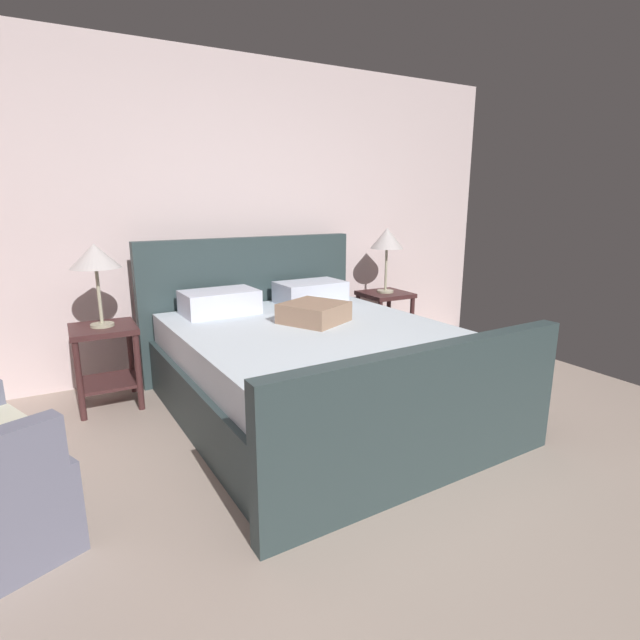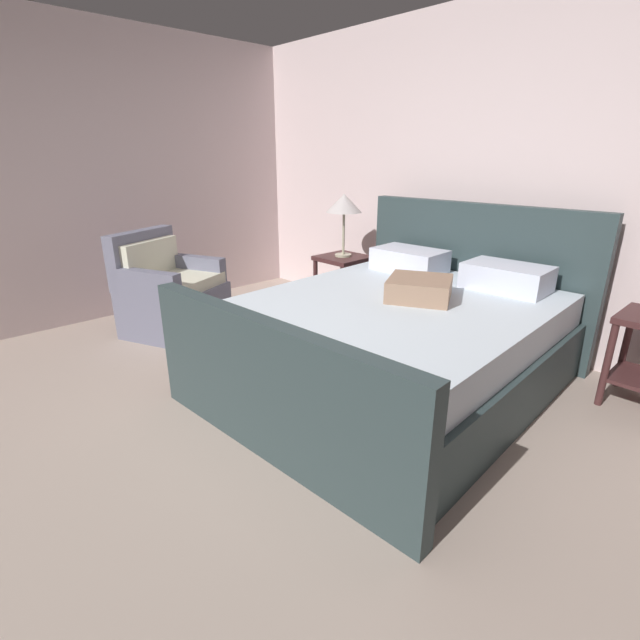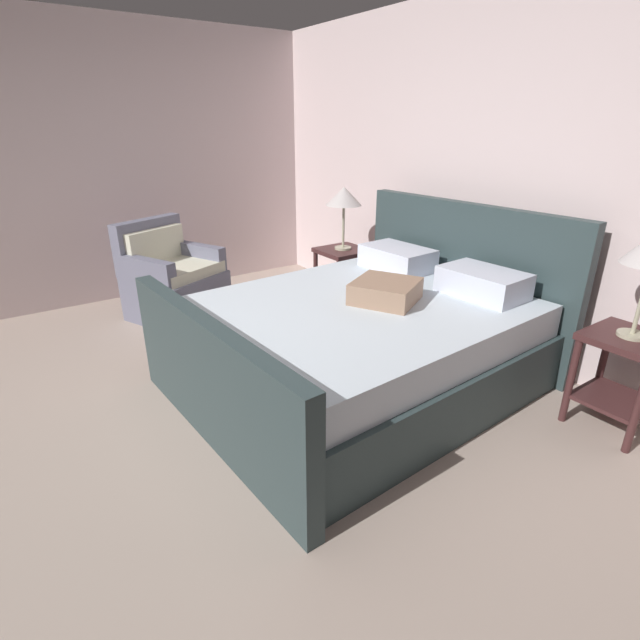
{
  "view_description": "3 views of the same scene",
  "coord_description": "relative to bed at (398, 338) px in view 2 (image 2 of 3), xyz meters",
  "views": [
    {
      "loc": [
        -1.35,
        -1.29,
        1.46
      ],
      "look_at": [
        -0.02,
        1.17,
        0.78
      ],
      "focal_mm": 27.19,
      "sensor_mm": 36.0,
      "label": 1
    },
    {
      "loc": [
        1.9,
        -0.8,
        1.54
      ],
      "look_at": [
        -0.07,
        1.06,
        0.55
      ],
      "focal_mm": 25.85,
      "sensor_mm": 36.0,
      "label": 2
    },
    {
      "loc": [
        2.46,
        -0.4,
        1.75
      ],
      "look_at": [
        0.24,
        1.15,
        0.62
      ],
      "focal_mm": 27.01,
      "sensor_mm": 36.0,
      "label": 3
    }
  ],
  "objects": [
    {
      "name": "ground_plane",
      "position": [
        -0.15,
        -1.59,
        -0.36
      ],
      "size": [
        5.42,
        5.67,
        0.02
      ],
      "primitive_type": "cube",
      "color": "#B09B8D"
    },
    {
      "name": "wall_back",
      "position": [
        -0.15,
        1.31,
        0.98
      ],
      "size": [
        5.54,
        0.12,
        2.65
      ],
      "primitive_type": "cube",
      "color": "silver",
      "rests_on": "ground"
    },
    {
      "name": "wall_side_left",
      "position": [
        -2.92,
        -1.59,
        0.98
      ],
      "size": [
        0.12,
        5.79,
        2.65
      ],
      "primitive_type": "cube",
      "color": "silver",
      "rests_on": "ground"
    },
    {
      "name": "bed",
      "position": [
        0.0,
        0.0,
        0.0
      ],
      "size": [
        2.03,
        2.4,
        1.17
      ],
      "color": "#303F41",
      "rests_on": "ground"
    },
    {
      "name": "nightstand_left",
      "position": [
        -1.27,
        0.78,
        0.06
      ],
      "size": [
        0.44,
        0.44,
        0.6
      ],
      "color": "#432323",
      "rests_on": "ground"
    },
    {
      "name": "table_lamp_left",
      "position": [
        -1.27,
        0.78,
        0.74
      ],
      "size": [
        0.33,
        0.33,
        0.58
      ],
      "color": "#B7B293",
      "rests_on": "nightstand_left"
    },
    {
      "name": "armchair",
      "position": [
        -2.03,
        -0.66,
        0.0
      ],
      "size": [
        0.96,
        0.95,
        0.9
      ],
      "color": "slate",
      "rests_on": "ground"
    }
  ]
}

